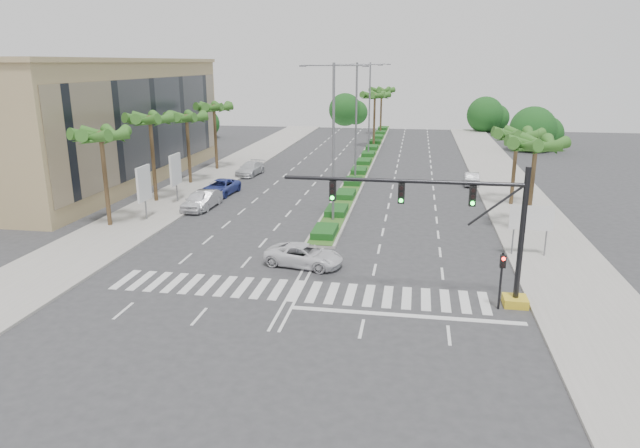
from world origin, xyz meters
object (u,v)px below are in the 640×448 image
at_px(car_parked_d, 250,169).
at_px(car_crossing, 304,255).
at_px(car_parked_b, 205,200).
at_px(car_right, 471,178).
at_px(car_parked_a, 198,201).
at_px(car_parked_c, 221,187).

bearing_deg(car_parked_d, car_crossing, -61.23).
relative_size(car_parked_b, car_right, 1.12).
height_order(car_crossing, car_right, car_crossing).
distance_m(car_parked_a, car_crossing, 16.66).
relative_size(car_parked_a, car_parked_d, 0.94).
relative_size(car_parked_c, car_right, 1.26).
bearing_deg(car_parked_b, car_parked_c, 95.67).
bearing_deg(car_parked_d, car_parked_b, -82.42).
bearing_deg(car_parked_a, car_parked_d, 91.22).
distance_m(car_parked_c, car_crossing, 21.17).
xyz_separation_m(car_parked_a, car_crossing, (11.48, -12.08, -0.11)).
xyz_separation_m(car_parked_c, car_parked_d, (0.00, 9.75, 0.00)).
bearing_deg(car_parked_d, car_parked_a, -83.85).
relative_size(car_parked_b, car_parked_c, 0.89).
distance_m(car_parked_b, car_crossing, 16.84).
distance_m(car_parked_a, car_parked_d, 15.46).
distance_m(car_parked_b, car_right, 26.94).
distance_m(car_parked_a, car_right, 27.55).
bearing_deg(car_parked_c, car_right, 24.92).
xyz_separation_m(car_parked_b, car_crossing, (11.11, -12.66, -0.07)).
xyz_separation_m(car_parked_b, car_right, (23.23, 13.64, -0.08)).
bearing_deg(car_right, car_crossing, 66.57).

